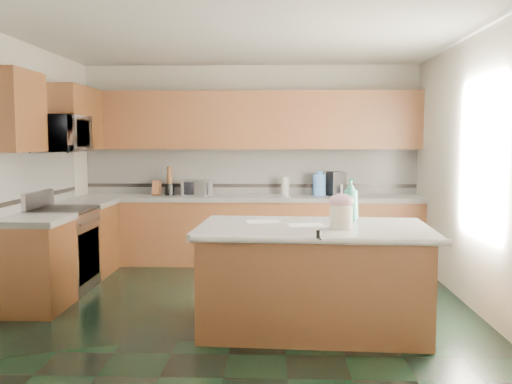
{
  "coord_description": "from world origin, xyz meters",
  "views": [
    {
      "loc": [
        0.37,
        -5.64,
        1.65
      ],
      "look_at": [
        0.15,
        0.35,
        1.12
      ],
      "focal_mm": 40.0,
      "sensor_mm": 36.0,
      "label": 1
    }
  ],
  "objects_px": {
    "island_top": "(313,229)",
    "coffee_maker": "(336,184)",
    "soap_bottle_island": "(351,199)",
    "toaster_oven": "(197,188)",
    "island_base": "(313,280)",
    "treat_jar": "(341,217)",
    "knife_block": "(157,188)"
  },
  "relations": [
    {
      "from": "soap_bottle_island",
      "to": "coffee_maker",
      "type": "bearing_deg",
      "value": 63.83
    },
    {
      "from": "island_top",
      "to": "knife_block",
      "type": "relative_size",
      "value": 10.24
    },
    {
      "from": "treat_jar",
      "to": "knife_block",
      "type": "height_order",
      "value": "knife_block"
    },
    {
      "from": "island_top",
      "to": "toaster_oven",
      "type": "distance_m",
      "value": 3.09
    },
    {
      "from": "island_top",
      "to": "coffee_maker",
      "type": "height_order",
      "value": "coffee_maker"
    },
    {
      "from": "island_base",
      "to": "coffee_maker",
      "type": "bearing_deg",
      "value": 83.29
    },
    {
      "from": "island_base",
      "to": "toaster_oven",
      "type": "height_order",
      "value": "toaster_oven"
    },
    {
      "from": "soap_bottle_island",
      "to": "coffee_maker",
      "type": "relative_size",
      "value": 1.2
    },
    {
      "from": "island_top",
      "to": "coffee_maker",
      "type": "distance_m",
      "value": 2.82
    },
    {
      "from": "knife_block",
      "to": "island_top",
      "type": "bearing_deg",
      "value": -53.31
    },
    {
      "from": "soap_bottle_island",
      "to": "island_base",
      "type": "bearing_deg",
      "value": -161.23
    },
    {
      "from": "treat_jar",
      "to": "knife_block",
      "type": "xyz_separation_m",
      "value": [
        -2.18,
        2.92,
        -0.0
      ]
    },
    {
      "from": "treat_jar",
      "to": "knife_block",
      "type": "bearing_deg",
      "value": 104.43
    },
    {
      "from": "island_top",
      "to": "coffee_maker",
      "type": "bearing_deg",
      "value": 83.29
    },
    {
      "from": "island_base",
      "to": "toaster_oven",
      "type": "distance_m",
      "value": 3.14
    },
    {
      "from": "treat_jar",
      "to": "soap_bottle_island",
      "type": "height_order",
      "value": "soap_bottle_island"
    },
    {
      "from": "soap_bottle_island",
      "to": "toaster_oven",
      "type": "xyz_separation_m",
      "value": [
        -1.77,
        2.41,
        -0.09
      ]
    },
    {
      "from": "toaster_oven",
      "to": "coffee_maker",
      "type": "height_order",
      "value": "coffee_maker"
    },
    {
      "from": "treat_jar",
      "to": "soap_bottle_island",
      "type": "xyz_separation_m",
      "value": [
        0.14,
        0.51,
        0.1
      ]
    },
    {
      "from": "island_base",
      "to": "toaster_oven",
      "type": "xyz_separation_m",
      "value": [
        -1.41,
        2.74,
        0.59
      ]
    },
    {
      "from": "island_base",
      "to": "coffee_maker",
      "type": "height_order",
      "value": "coffee_maker"
    },
    {
      "from": "treat_jar",
      "to": "knife_block",
      "type": "relative_size",
      "value": 1.02
    },
    {
      "from": "island_top",
      "to": "knife_block",
      "type": "height_order",
      "value": "knife_block"
    },
    {
      "from": "knife_block",
      "to": "toaster_oven",
      "type": "bearing_deg",
      "value": 1.1
    },
    {
      "from": "island_base",
      "to": "island_top",
      "type": "xyz_separation_m",
      "value": [
        -0.0,
        0.0,
        0.46
      ]
    },
    {
      "from": "treat_jar",
      "to": "soap_bottle_island",
      "type": "bearing_deg",
      "value": 52.08
    },
    {
      "from": "coffee_maker",
      "to": "soap_bottle_island",
      "type": "bearing_deg",
      "value": -113.93
    },
    {
      "from": "soap_bottle_island",
      "to": "toaster_oven",
      "type": "relative_size",
      "value": 1.09
    },
    {
      "from": "soap_bottle_island",
      "to": "coffee_maker",
      "type": "height_order",
      "value": "soap_bottle_island"
    },
    {
      "from": "treat_jar",
      "to": "toaster_oven",
      "type": "xyz_separation_m",
      "value": [
        -1.63,
        2.92,
        0.01
      ]
    },
    {
      "from": "island_top",
      "to": "island_base",
      "type": "bearing_deg",
      "value": 3.1
    },
    {
      "from": "island_top",
      "to": "coffee_maker",
      "type": "xyz_separation_m",
      "value": [
        0.48,
        2.77,
        0.19
      ]
    }
  ]
}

